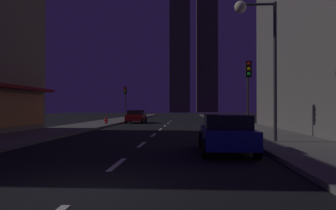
{
  "coord_description": "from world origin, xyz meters",
  "views": [
    {
      "loc": [
        2.11,
        -6.41,
        1.71
      ],
      "look_at": [
        0.0,
        28.8,
        2.01
      ],
      "focal_mm": 34.41,
      "sensor_mm": 36.0,
      "label": 1
    }
  ],
  "objects_px": {
    "car_parked_far": "(136,116)",
    "traffic_light_far_left": "(125,96)",
    "car_parked_near": "(226,133)",
    "street_lamp_right": "(257,36)",
    "fire_hydrant_far_left": "(106,120)",
    "traffic_light_near_right": "(248,81)"
  },
  "relations": [
    {
      "from": "car_parked_near",
      "to": "traffic_light_near_right",
      "type": "bearing_deg",
      "value": 71.66
    },
    {
      "from": "fire_hydrant_far_left",
      "to": "traffic_light_near_right",
      "type": "bearing_deg",
      "value": -49.4
    },
    {
      "from": "car_parked_near",
      "to": "traffic_light_near_right",
      "type": "distance_m",
      "value": 6.52
    },
    {
      "from": "traffic_light_far_left",
      "to": "car_parked_near",
      "type": "bearing_deg",
      "value": -71.25
    },
    {
      "from": "traffic_light_far_left",
      "to": "fire_hydrant_far_left",
      "type": "bearing_deg",
      "value": -92.94
    },
    {
      "from": "traffic_light_near_right",
      "to": "traffic_light_far_left",
      "type": "xyz_separation_m",
      "value": [
        -11.0,
        21.08,
        0.0
      ]
    },
    {
      "from": "car_parked_near",
      "to": "traffic_light_far_left",
      "type": "xyz_separation_m",
      "value": [
        -9.1,
        26.81,
        2.45
      ]
    },
    {
      "from": "fire_hydrant_far_left",
      "to": "street_lamp_right",
      "type": "xyz_separation_m",
      "value": [
        11.28,
        -16.16,
        4.61
      ]
    },
    {
      "from": "fire_hydrant_far_left",
      "to": "street_lamp_right",
      "type": "bearing_deg",
      "value": -55.09
    },
    {
      "from": "traffic_light_near_right",
      "to": "street_lamp_right",
      "type": "height_order",
      "value": "street_lamp_right"
    },
    {
      "from": "car_parked_far",
      "to": "street_lamp_right",
      "type": "distance_m",
      "value": 22.74
    },
    {
      "from": "fire_hydrant_far_left",
      "to": "car_parked_near",
      "type": "bearing_deg",
      "value": -63.47
    },
    {
      "from": "fire_hydrant_far_left",
      "to": "street_lamp_right",
      "type": "height_order",
      "value": "street_lamp_right"
    },
    {
      "from": "car_parked_far",
      "to": "car_parked_near",
      "type": "bearing_deg",
      "value": -72.83
    },
    {
      "from": "car_parked_near",
      "to": "car_parked_far",
      "type": "xyz_separation_m",
      "value": [
        -7.2,
        23.3,
        0.0
      ]
    },
    {
      "from": "car_parked_far",
      "to": "traffic_light_far_left",
      "type": "bearing_deg",
      "value": 118.48
    },
    {
      "from": "fire_hydrant_far_left",
      "to": "traffic_light_far_left",
      "type": "relative_size",
      "value": 0.16
    },
    {
      "from": "car_parked_far",
      "to": "traffic_light_far_left",
      "type": "relative_size",
      "value": 1.01
    },
    {
      "from": "car_parked_far",
      "to": "traffic_light_near_right",
      "type": "relative_size",
      "value": 1.01
    },
    {
      "from": "car_parked_near",
      "to": "traffic_light_near_right",
      "type": "height_order",
      "value": "traffic_light_near_right"
    },
    {
      "from": "car_parked_near",
      "to": "street_lamp_right",
      "type": "xyz_separation_m",
      "value": [
        1.78,
        2.87,
        4.33
      ]
    },
    {
      "from": "car_parked_far",
      "to": "fire_hydrant_far_left",
      "type": "relative_size",
      "value": 6.48
    }
  ]
}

